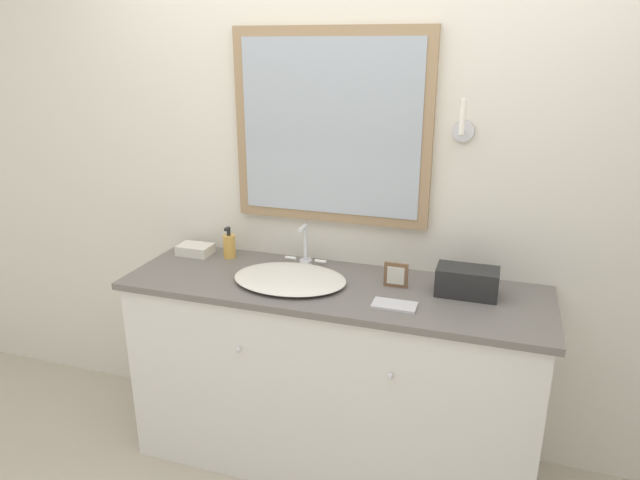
{
  "coord_description": "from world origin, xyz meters",
  "views": [
    {
      "loc": [
        0.66,
        -1.86,
        1.89
      ],
      "look_at": [
        -0.06,
        0.32,
        1.11
      ],
      "focal_mm": 32.0,
      "sensor_mm": 36.0,
      "label": 1
    }
  ],
  "objects_px": {
    "sink_basin": "(290,277)",
    "appliance_box": "(467,282)",
    "soap_bottle": "(229,246)",
    "picture_frame": "(396,275)"
  },
  "relations": [
    {
      "from": "sink_basin",
      "to": "appliance_box",
      "type": "bearing_deg",
      "value": 7.24
    },
    {
      "from": "sink_basin",
      "to": "appliance_box",
      "type": "xyz_separation_m",
      "value": [
        0.75,
        0.09,
        0.04
      ]
    },
    {
      "from": "soap_bottle",
      "to": "appliance_box",
      "type": "relative_size",
      "value": 0.62
    },
    {
      "from": "soap_bottle",
      "to": "appliance_box",
      "type": "distance_m",
      "value": 1.14
    },
    {
      "from": "appliance_box",
      "to": "picture_frame",
      "type": "xyz_separation_m",
      "value": [
        -0.3,
        -0.01,
        -0.0
      ]
    },
    {
      "from": "soap_bottle",
      "to": "picture_frame",
      "type": "xyz_separation_m",
      "value": [
        0.84,
        -0.11,
        -0.01
      ]
    },
    {
      "from": "soap_bottle",
      "to": "picture_frame",
      "type": "bearing_deg",
      "value": -7.21
    },
    {
      "from": "soap_bottle",
      "to": "appliance_box",
      "type": "bearing_deg",
      "value": -4.92
    },
    {
      "from": "picture_frame",
      "to": "soap_bottle",
      "type": "bearing_deg",
      "value": 172.79
    },
    {
      "from": "soap_bottle",
      "to": "picture_frame",
      "type": "distance_m",
      "value": 0.85
    }
  ]
}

